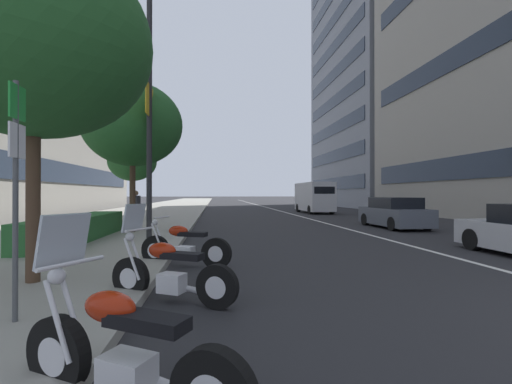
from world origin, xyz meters
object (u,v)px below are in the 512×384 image
object	(u,v)px
street_tree_mid_sidewalk	(133,125)
pedestrian_on_plaza	(136,209)
street_tree_far_plaza	(34,41)
motorcycle_mid_row	(123,354)
parking_sign_by_curb	(16,171)
street_lamp_with_banners	(160,73)
car_far_down_avenue	(394,213)
motorcycle_by_sign_pole	(184,248)
street_tree_near_plaza_corner	(132,161)
motorcycle_nearest_camera	(170,273)
delivery_van_ahead	(314,197)

from	to	relation	value
street_tree_mid_sidewalk	pedestrian_on_plaza	distance (m)	3.67
street_tree_far_plaza	street_tree_mid_sidewalk	xyz separation A→B (m)	(7.63, 0.14, 0.09)
motorcycle_mid_row	parking_sign_by_curb	world-z (taller)	parking_sign_by_curb
street_lamp_with_banners	street_tree_mid_sidewalk	bearing A→B (deg)	35.34
car_far_down_avenue	parking_sign_by_curb	world-z (taller)	parking_sign_by_curb
motorcycle_by_sign_pole	street_lamp_with_banners	world-z (taller)	street_lamp_with_banners
street_tree_near_plaza_corner	motorcycle_nearest_camera	bearing A→B (deg)	-165.11
street_tree_far_plaza	pedestrian_on_plaza	distance (m)	9.68
motorcycle_mid_row	street_tree_far_plaza	xyz separation A→B (m)	(3.53, 2.36, 3.78)
delivery_van_ahead	street_tree_near_plaza_corner	distance (m)	15.31
motorcycle_nearest_camera	motorcycle_by_sign_pole	distance (m)	2.54
parking_sign_by_curb	street_tree_near_plaza_corner	distance (m)	16.68
car_far_down_avenue	pedestrian_on_plaza	distance (m)	11.92
car_far_down_avenue	pedestrian_on_plaza	size ratio (longest dim) A/B	2.56
pedestrian_on_plaza	street_tree_mid_sidewalk	bearing A→B (deg)	109.92
street_tree_near_plaza_corner	street_tree_far_plaza	bearing A→B (deg)	-173.17
motorcycle_by_sign_pole	delivery_van_ahead	xyz separation A→B (m)	(20.54, -8.98, 0.94)
motorcycle_by_sign_pole	parking_sign_by_curb	size ratio (longest dim) A/B	0.73
car_far_down_avenue	street_lamp_with_banners	size ratio (longest dim) A/B	0.44
street_tree_near_plaza_corner	delivery_van_ahead	bearing A→B (deg)	-59.69
street_tree_mid_sidewalk	street_tree_near_plaza_corner	distance (m)	7.11
motorcycle_mid_row	pedestrian_on_plaza	xyz separation A→B (m)	(12.64, 2.71, 0.53)
parking_sign_by_curb	pedestrian_on_plaza	size ratio (longest dim) A/B	1.73
car_far_down_avenue	street_lamp_with_banners	distance (m)	12.10
street_tree_far_plaza	street_tree_near_plaza_corner	bearing A→B (deg)	6.83
street_lamp_with_banners	street_tree_mid_sidewalk	xyz separation A→B (m)	(1.88, 1.33, -1.40)
street_lamp_with_banners	street_tree_far_plaza	xyz separation A→B (m)	(-5.75, 1.19, -1.50)
motorcycle_nearest_camera	pedestrian_on_plaza	xyz separation A→B (m)	(10.03, 2.71, 0.53)
motorcycle_by_sign_pole	parking_sign_by_curb	xyz separation A→B (m)	(-3.52, 1.62, 1.47)
motorcycle_by_sign_pole	street_lamp_with_banners	xyz separation A→B (m)	(4.13, 1.17, 5.29)
parking_sign_by_curb	motorcycle_by_sign_pole	bearing A→B (deg)	-24.66
car_far_down_avenue	parking_sign_by_curb	xyz separation A→B (m)	(-11.32, 10.82, 1.21)
street_lamp_with_banners	street_tree_far_plaza	world-z (taller)	street_lamp_with_banners
car_far_down_avenue	street_tree_far_plaza	size ratio (longest dim) A/B	0.72
car_far_down_avenue	street_tree_far_plaza	bearing A→B (deg)	128.85
car_far_down_avenue	pedestrian_on_plaza	world-z (taller)	pedestrian_on_plaza
motorcycle_nearest_camera	parking_sign_by_curb	xyz separation A→B (m)	(-0.98, 1.62, 1.46)
motorcycle_by_sign_pole	parking_sign_by_curb	world-z (taller)	parking_sign_by_curb
street_lamp_with_banners	motorcycle_nearest_camera	bearing A→B (deg)	-170.00
motorcycle_by_sign_pole	street_tree_mid_sidewalk	distance (m)	7.58
street_tree_far_plaza	street_lamp_with_banners	bearing A→B (deg)	-11.68
motorcycle_mid_row	delivery_van_ahead	world-z (taller)	delivery_van_ahead
street_tree_near_plaza_corner	pedestrian_on_plaza	bearing A→B (deg)	-165.59
street_tree_mid_sidewalk	street_tree_far_plaza	bearing A→B (deg)	-178.93
car_far_down_avenue	street_lamp_with_banners	xyz separation A→B (m)	(-3.67, 10.37, 5.03)
pedestrian_on_plaza	street_tree_near_plaza_corner	bearing A→B (deg)	-63.63
car_far_down_avenue	parking_sign_by_curb	distance (m)	15.70
motorcycle_mid_row	street_lamp_with_banners	world-z (taller)	street_lamp_with_banners
delivery_van_ahead	parking_sign_by_curb	distance (m)	26.30
street_lamp_with_banners	pedestrian_on_plaza	distance (m)	6.02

